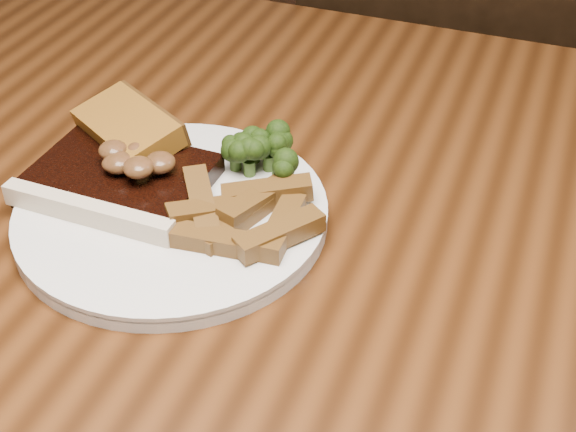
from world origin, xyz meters
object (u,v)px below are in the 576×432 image
Objects in this scene: steak at (120,180)px; potato_wedges at (242,209)px; chair_far at (445,119)px; plate at (172,215)px; dining_table at (306,310)px; garlic_bread at (130,146)px.

potato_wedges reaches higher than steak.
chair_far reaches higher than potato_wedges.
plate is at bearing -8.37° from steak.
potato_wedges reaches higher than plate.
potato_wedges is (-0.05, -0.02, 0.12)m from dining_table.
potato_wedges is (0.14, -0.05, 0.00)m from garlic_bread.
steak is 1.50× the size of potato_wedges.
plate reaches higher than dining_table.
chair_far is 9.03× the size of potato_wedges.
dining_table is at bearing 17.02° from potato_wedges.
steak is at bearing 68.06° from chair_far.
garlic_bread is (-0.21, -0.60, 0.27)m from chair_far.
steak is at bearing 179.67° from potato_wedges.
plate is 2.55× the size of garlic_bread.
dining_table is at bearing 18.55° from garlic_bread.
potato_wedges is at bearing 0.81° from steak.
plate is 2.69× the size of potato_wedges.
steak reaches higher than dining_table.
garlic_bread is at bearing 169.13° from dining_table.
potato_wedges is at bearing 8.37° from garlic_bread.
garlic_bread is (-0.07, 0.06, 0.02)m from plate.
plate is at bearing -172.32° from potato_wedges.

